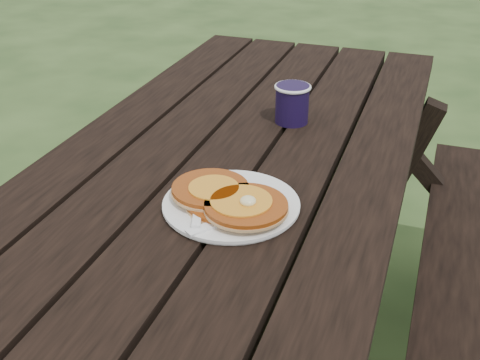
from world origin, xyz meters
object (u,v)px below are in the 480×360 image
(plate, at_px, (231,205))
(coffee_cup, at_px, (292,101))
(pancake_stack, at_px, (229,200))
(picnic_table, at_px, (227,299))

(plate, distance_m, coffee_cup, 0.42)
(plate, xyz_separation_m, pancake_stack, (0.00, -0.01, 0.02))
(plate, distance_m, pancake_stack, 0.02)
(plate, height_order, pancake_stack, pancake_stack)
(picnic_table, relative_size, coffee_cup, 19.41)
(picnic_table, distance_m, coffee_cup, 0.50)
(picnic_table, bearing_deg, coffee_cup, 71.12)
(picnic_table, relative_size, pancake_stack, 7.93)
(coffee_cup, bearing_deg, plate, -90.26)
(picnic_table, distance_m, plate, 0.43)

